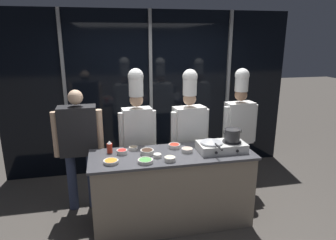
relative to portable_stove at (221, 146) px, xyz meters
The scene contains 20 objects.
ground_plane 1.16m from the portable_stove, behind, with size 24.00×24.00×0.00m, color #47423D.
window_wall_back 1.85m from the portable_stove, 109.60° to the left, with size 4.82×0.09×2.70m.
demo_counter 0.80m from the portable_stove, behind, with size 1.97×0.69×0.93m.
portable_stove is the anchor object (origin of this frame).
frying_pan 0.16m from the portable_stove, behind, with size 0.28×0.48×0.04m.
stock_pot 0.19m from the portable_stove, ahead, with size 0.22×0.20×0.15m.
squeeze_bottle_chili 1.36m from the portable_stove, behind, with size 0.07×0.07×0.15m.
prep_bowl_chili_flakes 0.58m from the portable_stove, 158.25° to the left, with size 0.15×0.15×0.05m.
prep_bowl_bell_pepper 1.21m from the portable_stove, behind, with size 0.13×0.13×0.05m.
prep_bowl_soy_glaze 0.91m from the portable_stove, behind, with size 0.16×0.16×0.06m.
prep_bowl_scallions 0.98m from the portable_stove, behind, with size 0.17×0.17×0.04m.
prep_bowl_carrots 1.34m from the portable_stove, behind, with size 0.17×0.17×0.04m.
prep_bowl_noodles 0.71m from the portable_stove, 165.28° to the right, with size 0.13×0.13×0.05m.
prep_bowl_mushrooms 1.08m from the portable_stove, 166.26° to the left, with size 0.11×0.11×0.04m.
prep_bowl_rice 0.81m from the portable_stove, behind, with size 0.10×0.10×0.04m.
prep_bowl_shrimp 0.43m from the portable_stove, behind, with size 0.14×0.14×0.05m.
person_guest 1.83m from the portable_stove, 160.54° to the left, with size 0.63×0.26×1.64m.
chef_head 1.15m from the portable_stove, 146.68° to the left, with size 0.51×0.24×1.89m.
chef_sous 0.65m from the portable_stove, 112.08° to the left, with size 0.56×0.29×1.87m.
chef_line 0.88m from the portable_stove, 51.49° to the left, with size 0.54×0.25×1.85m.
Camera 1 is at (-0.74, -3.26, 2.28)m, focal length 32.00 mm.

